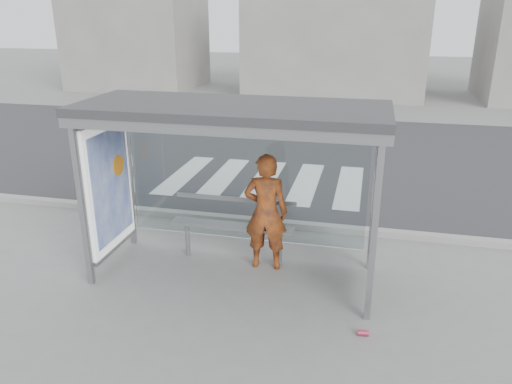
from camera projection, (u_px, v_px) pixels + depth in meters
ground at (234, 275)px, 7.62m from camera, size 80.00×80.00×0.00m
road at (300, 153)px, 14.02m from camera, size 30.00×10.00×0.01m
curb at (262, 222)px, 9.39m from camera, size 30.00×0.18×0.12m
crosswalk at (264, 180)px, 11.84m from camera, size 4.55×3.00×0.00m
bus_shelter at (208, 147)px, 7.07m from camera, size 4.25×1.65×2.62m
building_left at (137, 26)px, 25.16m from camera, size 6.00×5.00×6.00m
building_center at (336, 39)px, 23.22m from camera, size 8.00×5.00×5.00m
person at (266, 212)px, 7.58m from camera, size 0.70×0.49×1.85m
bench at (233, 226)px, 7.90m from camera, size 1.97×0.33×1.02m
soda_can at (363, 333)px, 6.20m from camera, size 0.14×0.09×0.07m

